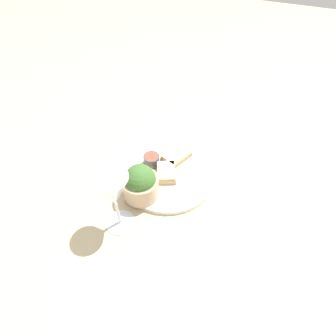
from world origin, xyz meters
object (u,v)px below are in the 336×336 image
cheese_toast_near (176,156)px  wine_glass (113,193)px  sauce_ramekin (152,160)px  salad_bowl (140,183)px  cheese_toast_far (167,173)px

cheese_toast_near → wine_glass: bearing=-9.6°
sauce_ramekin → cheese_toast_near: bearing=130.9°
salad_bowl → cheese_toast_near: salad_bowl is taller
sauce_ramekin → cheese_toast_far: sauce_ramekin is taller
salad_bowl → cheese_toast_near: bearing=168.7°
cheese_toast_far → salad_bowl: bearing=-21.3°
salad_bowl → sauce_ramekin: salad_bowl is taller
wine_glass → cheese_toast_near: bearing=170.4°
salad_bowl → sauce_ramekin: bearing=-166.9°
sauce_ramekin → cheese_toast_far: size_ratio=0.53×
salad_bowl → cheese_toast_far: (-0.09, 0.04, -0.03)m
sauce_ramekin → cheese_toast_near: (-0.05, 0.06, -0.01)m
sauce_ramekin → wine_glass: (0.22, 0.02, 0.10)m
salad_bowl → cheese_toast_near: size_ratio=1.01×
cheese_toast_far → wine_glass: wine_glass is taller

